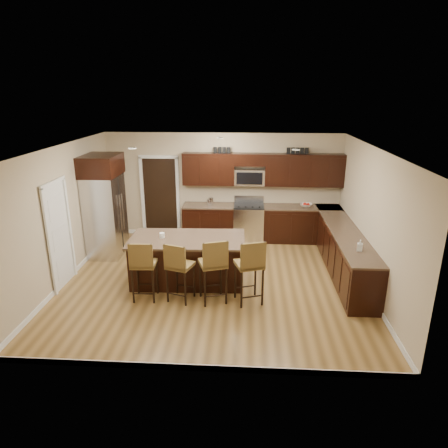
# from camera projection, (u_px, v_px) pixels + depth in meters

# --- Properties ---
(floor) EXTENTS (6.00, 6.00, 0.00)m
(floor) POSITION_uv_depth(u_px,v_px,m) (214.00, 281.00, 8.13)
(floor) COLOR olive
(floor) RESTS_ON ground
(ceiling) EXTENTS (6.00, 6.00, 0.00)m
(ceiling) POSITION_uv_depth(u_px,v_px,m) (213.00, 148.00, 7.27)
(ceiling) COLOR silver
(ceiling) RESTS_ON wall_back
(wall_back) EXTENTS (6.00, 0.00, 6.00)m
(wall_back) POSITION_uv_depth(u_px,v_px,m) (223.00, 186.00, 10.30)
(wall_back) COLOR tan
(wall_back) RESTS_ON floor
(wall_left) EXTENTS (0.00, 5.50, 5.50)m
(wall_left) POSITION_uv_depth(u_px,v_px,m) (63.00, 215.00, 7.88)
(wall_left) COLOR tan
(wall_left) RESTS_ON floor
(wall_right) EXTENTS (0.00, 5.50, 5.50)m
(wall_right) POSITION_uv_depth(u_px,v_px,m) (372.00, 221.00, 7.52)
(wall_right) COLOR tan
(wall_right) RESTS_ON floor
(base_cabinets) EXTENTS (4.02, 3.96, 0.92)m
(base_cabinets) POSITION_uv_depth(u_px,v_px,m) (301.00, 237.00, 9.24)
(base_cabinets) COLOR black
(base_cabinets) RESTS_ON floor
(upper_cabinets) EXTENTS (4.00, 0.33, 0.80)m
(upper_cabinets) POSITION_uv_depth(u_px,v_px,m) (264.00, 169.00, 9.93)
(upper_cabinets) COLOR black
(upper_cabinets) RESTS_ON wall_back
(range) EXTENTS (0.76, 0.64, 1.11)m
(range) POSITION_uv_depth(u_px,v_px,m) (249.00, 222.00, 10.26)
(range) COLOR silver
(range) RESTS_ON floor
(microwave) EXTENTS (0.76, 0.31, 0.40)m
(microwave) POSITION_uv_depth(u_px,v_px,m) (249.00, 177.00, 10.04)
(microwave) COLOR silver
(microwave) RESTS_ON upper_cabinets
(doorway) EXTENTS (0.85, 0.03, 2.06)m
(doorway) POSITION_uv_depth(u_px,v_px,m) (160.00, 197.00, 10.49)
(doorway) COLOR black
(doorway) RESTS_ON floor
(pantry_door) EXTENTS (0.03, 0.80, 2.04)m
(pantry_door) POSITION_uv_depth(u_px,v_px,m) (59.00, 236.00, 7.70)
(pantry_door) COLOR white
(pantry_door) RESTS_ON floor
(letter_decor) EXTENTS (2.20, 0.03, 0.15)m
(letter_decor) POSITION_uv_depth(u_px,v_px,m) (259.00, 150.00, 9.79)
(letter_decor) COLOR black
(letter_decor) RESTS_ON upper_cabinets
(island) EXTENTS (2.31, 1.27, 0.92)m
(island) POSITION_uv_depth(u_px,v_px,m) (188.00, 261.00, 8.04)
(island) COLOR black
(island) RESTS_ON floor
(stool_left) EXTENTS (0.45, 0.45, 1.16)m
(stool_left) POSITION_uv_depth(u_px,v_px,m) (143.00, 264.00, 7.18)
(stool_left) COLOR brown
(stool_left) RESTS_ON floor
(stool_mid) EXTENTS (0.54, 0.54, 1.14)m
(stool_mid) POSITION_uv_depth(u_px,v_px,m) (178.00, 266.00, 7.15)
(stool_mid) COLOR brown
(stool_mid) RESTS_ON floor
(stool_right) EXTENTS (0.58, 0.58, 1.23)m
(stool_right) POSITION_uv_depth(u_px,v_px,m) (214.00, 264.00, 7.09)
(stool_right) COLOR brown
(stool_right) RESTS_ON floor
(refrigerator) EXTENTS (0.79, 1.01, 2.35)m
(refrigerator) POSITION_uv_depth(u_px,v_px,m) (105.00, 205.00, 9.12)
(refrigerator) COLOR silver
(refrigerator) RESTS_ON floor
(floor_mat) EXTENTS (1.01, 0.69, 0.01)m
(floor_mat) POSITION_uv_depth(u_px,v_px,m) (214.00, 254.00, 9.47)
(floor_mat) COLOR brown
(floor_mat) RESTS_ON floor
(fruit_bowl) EXTENTS (0.34, 0.34, 0.07)m
(fruit_bowl) POSITION_uv_depth(u_px,v_px,m) (306.00, 205.00, 10.02)
(fruit_bowl) COLOR silver
(fruit_bowl) RESTS_ON base_cabinets
(soap_bottle) EXTENTS (0.12, 0.12, 0.21)m
(soap_bottle) POSITION_uv_depth(u_px,v_px,m) (360.00, 245.00, 7.23)
(soap_bottle) COLOR #B2B2B2
(soap_bottle) RESTS_ON base_cabinets
(canister_tall) EXTENTS (0.12, 0.12, 0.19)m
(canister_tall) POSITION_uv_depth(u_px,v_px,m) (211.00, 201.00, 10.14)
(canister_tall) COLOR silver
(canister_tall) RESTS_ON base_cabinets
(canister_short) EXTENTS (0.11, 0.11, 0.15)m
(canister_short) POSITION_uv_depth(u_px,v_px,m) (209.00, 202.00, 10.15)
(canister_short) COLOR silver
(canister_short) RESTS_ON base_cabinets
(island_jar) EXTENTS (0.10, 0.10, 0.10)m
(island_jar) POSITION_uv_depth(u_px,v_px,m) (162.00, 235.00, 7.90)
(island_jar) COLOR white
(island_jar) RESTS_ON island
(stool_extra) EXTENTS (0.58, 0.58, 1.23)m
(stool_extra) POSITION_uv_depth(u_px,v_px,m) (250.00, 265.00, 7.05)
(stool_extra) COLOR brown
(stool_extra) RESTS_ON floor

